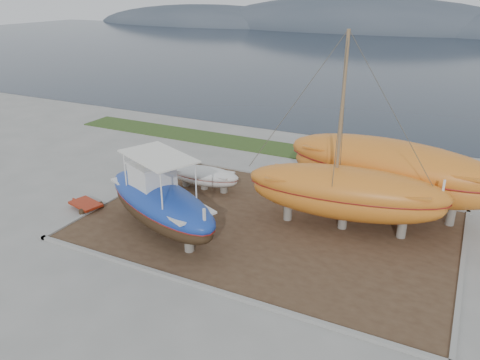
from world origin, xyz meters
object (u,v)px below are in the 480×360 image
at_px(blue_caique, 160,194).
at_px(orange_sailboat, 350,137).
at_px(orange_bare_hull, 389,177).
at_px(red_trailer, 86,206).
at_px(white_dinghy, 204,178).

relative_size(blue_caique, orange_sailboat, 0.86).
height_order(blue_caique, orange_bare_hull, blue_caique).
xyz_separation_m(blue_caique, orange_bare_hull, (9.38, 7.56, -0.13)).
distance_m(orange_bare_hull, red_trailer, 16.46).
distance_m(white_dinghy, orange_bare_hull, 10.48).
height_order(orange_sailboat, orange_bare_hull, orange_sailboat).
bearing_deg(blue_caique, white_dinghy, 122.27).
relative_size(blue_caique, white_dinghy, 1.89).
distance_m(blue_caique, orange_bare_hull, 12.05).
xyz_separation_m(orange_sailboat, red_trailer, (-13.15, -4.06, -4.65)).
bearing_deg(red_trailer, white_dinghy, 63.98).
bearing_deg(orange_sailboat, red_trailer, -169.99).
bearing_deg(orange_bare_hull, orange_sailboat, -107.90).
distance_m(orange_sailboat, red_trailer, 14.53).
relative_size(white_dinghy, red_trailer, 1.67).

